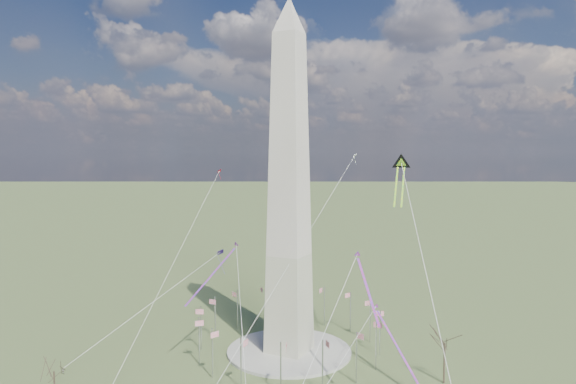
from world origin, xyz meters
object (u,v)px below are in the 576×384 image
at_px(washington_monument, 289,188).
at_px(tree_near, 445,340).
at_px(person_west, 63,371).
at_px(kite_delta_black, 401,166).

bearing_deg(washington_monument, tree_near, 0.12).
xyz_separation_m(person_west, kite_delta_black, (74.54, 53.38, 53.33)).
height_order(tree_near, kite_delta_black, kite_delta_black).
bearing_deg(washington_monument, person_west, -139.18).
height_order(person_west, kite_delta_black, kite_delta_black).
relative_size(washington_monument, person_west, 64.11).
bearing_deg(person_west, tree_near, -156.45).
relative_size(washington_monument, kite_delta_black, 5.94).
bearing_deg(kite_delta_black, person_west, 23.72).
xyz_separation_m(washington_monument, tree_near, (43.68, 0.09, -36.90)).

